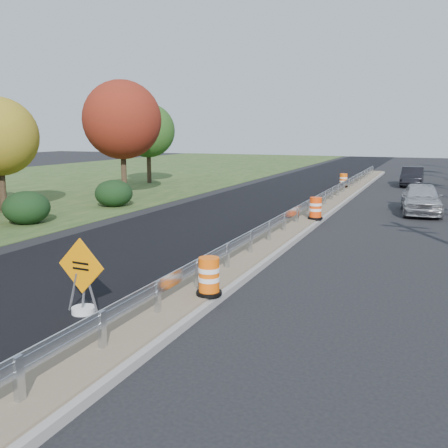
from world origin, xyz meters
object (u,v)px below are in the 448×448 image
at_px(barrel_median_mid, 316,209).
at_px(car_dark_mid, 412,177).
at_px(barrel_median_far, 343,181).
at_px(car_silver, 421,198).
at_px(caution_sign, 83,295).
at_px(barrel_median_near, 209,277).

relative_size(barrel_median_mid, car_dark_mid, 0.22).
distance_m(barrel_median_far, car_dark_mid, 6.58).
bearing_deg(car_silver, caution_sign, -115.53).
height_order(barrel_median_mid, car_dark_mid, car_dark_mid).
height_order(barrel_median_near, barrel_median_far, barrel_median_far).
height_order(barrel_median_far, car_silver, car_silver).
bearing_deg(car_dark_mid, car_silver, -85.61).
bearing_deg(barrel_median_far, car_silver, -58.64).
distance_m(barrel_median_near, car_silver, 17.14).
height_order(barrel_median_near, car_silver, car_silver).
bearing_deg(caution_sign, barrel_median_far, 90.07).
relative_size(barrel_median_mid, car_silver, 0.21).
height_order(barrel_median_far, car_dark_mid, car_dark_mid).
xyz_separation_m(barrel_median_near, car_dark_mid, (3.30, 30.38, 0.06)).
bearing_deg(car_dark_mid, barrel_median_far, -131.86).
bearing_deg(caution_sign, car_silver, 72.65).
relative_size(caution_sign, car_dark_mid, 0.40).
height_order(caution_sign, barrel_median_near, caution_sign).
bearing_deg(car_dark_mid, barrel_median_mid, -99.86).
distance_m(barrel_median_mid, car_dark_mid, 19.04).
relative_size(barrel_median_near, car_dark_mid, 0.21).
bearing_deg(barrel_median_mid, barrel_median_near, -90.00).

